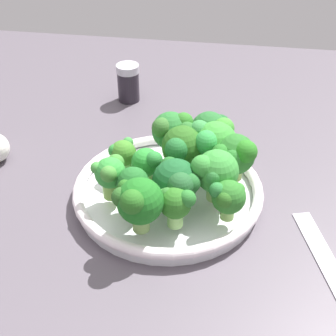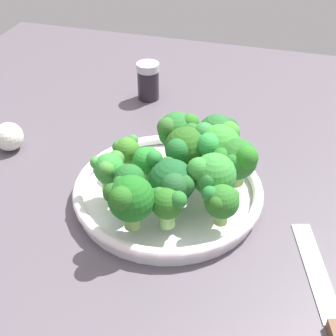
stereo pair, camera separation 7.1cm
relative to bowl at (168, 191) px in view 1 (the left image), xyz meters
The scene contains 17 objects.
ground_plane 5.18cm from the bowl, 61.52° to the left, with size 130.00×130.00×2.50cm, color #554D56.
bowl is the anchor object (origin of this frame).
broccoli_floret_0 9.57cm from the bowl, 71.68° to the left, with size 6.35×6.70×7.86cm.
broccoli_floret_1 7.17cm from the bowl, 23.07° to the left, with size 7.54×6.50×7.06cm.
broccoli_floret_2 5.73cm from the bowl, 99.50° to the right, with size 4.45×4.83×5.66cm.
broccoli_floret_3 10.13cm from the bowl, 62.61° to the right, with size 5.43×4.92×6.38cm.
broccoli_floret_4 10.22cm from the bowl, 14.91° to the left, with size 4.29×5.71×6.06cm.
broccoli_floret_5 12.06cm from the bowl, 55.76° to the left, with size 4.85×5.02×6.00cm.
broccoli_floret_6 8.76cm from the bowl, 35.40° to the right, with size 5.27×4.52×6.16cm.
broccoli_floret_7 12.25cm from the bowl, 12.28° to the right, with size 6.76×6.71×7.95cm.
broccoli_floret_8 11.49cm from the bowl, 106.25° to the left, with size 6.38×6.62×7.52cm.
broccoli_floret_9 7.29cm from the bowl, 159.06° to the left, with size 7.55×6.35×7.54cm.
broccoli_floret_10 9.73cm from the bowl, behind, with size 6.04×6.47×7.68cm.
broccoli_floret_11 12.47cm from the bowl, 152.98° to the left, with size 6.79×6.57×6.75cm.
broccoli_floret_12 9.00cm from the bowl, 110.34° to the right, with size 4.38×4.25×5.02cm.
broccoli_floret_13 10.30cm from the bowl, 131.51° to the left, with size 7.82×7.33×7.81cm.
pepper_shaker 32.75cm from the bowl, 156.93° to the right, with size 4.55×4.55×7.68cm.
Camera 1 is at (54.41, 5.01, 48.05)cm, focal length 52.08 mm.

